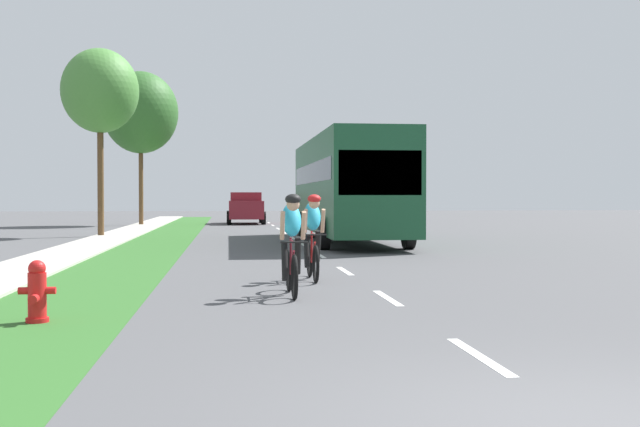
{
  "coord_description": "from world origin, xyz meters",
  "views": [
    {
      "loc": [
        -2.4,
        -4.73,
        1.53
      ],
      "look_at": [
        0.52,
        19.77,
        1.0
      ],
      "focal_mm": 43.51,
      "sensor_mm": 36.0,
      "label": 1
    }
  ],
  "objects_px": {
    "cyclist_trailing": "(313,236)",
    "street_tree_far": "(141,113)",
    "cyclist_lead": "(292,244)",
    "street_tree_near": "(100,92)",
    "bus_dark_green": "(347,184)",
    "suv_maroon": "(246,207)",
    "fire_hydrant_red": "(37,292)"
  },
  "relations": [
    {
      "from": "cyclist_trailing",
      "to": "street_tree_far",
      "type": "relative_size",
      "value": 0.21
    },
    {
      "from": "cyclist_lead",
      "to": "street_tree_far",
      "type": "height_order",
      "value": "street_tree_far"
    },
    {
      "from": "cyclist_lead",
      "to": "street_tree_near",
      "type": "height_order",
      "value": "street_tree_near"
    },
    {
      "from": "bus_dark_green",
      "to": "suv_maroon",
      "type": "xyz_separation_m",
      "value": [
        -3.02,
        18.36,
        -1.03
      ]
    },
    {
      "from": "fire_hydrant_red",
      "to": "cyclist_trailing",
      "type": "distance_m",
      "value": 5.86
    },
    {
      "from": "cyclist_trailing",
      "to": "bus_dark_green",
      "type": "distance_m",
      "value": 12.21
    },
    {
      "from": "fire_hydrant_red",
      "to": "cyclist_trailing",
      "type": "relative_size",
      "value": 0.44
    },
    {
      "from": "cyclist_trailing",
      "to": "cyclist_lead",
      "type": "bearing_deg",
      "value": -104.45
    },
    {
      "from": "bus_dark_green",
      "to": "suv_maroon",
      "type": "relative_size",
      "value": 2.47
    },
    {
      "from": "cyclist_trailing",
      "to": "suv_maroon",
      "type": "distance_m",
      "value": 30.26
    },
    {
      "from": "cyclist_lead",
      "to": "suv_maroon",
      "type": "xyz_separation_m",
      "value": [
        0.02,
        32.47,
        0.14
      ]
    },
    {
      "from": "suv_maroon",
      "to": "street_tree_far",
      "type": "bearing_deg",
      "value": -162.93
    },
    {
      "from": "cyclist_lead",
      "to": "street_tree_far",
      "type": "relative_size",
      "value": 0.21
    },
    {
      "from": "suv_maroon",
      "to": "street_tree_near",
      "type": "relative_size",
      "value": 0.65
    },
    {
      "from": "cyclist_lead",
      "to": "bus_dark_green",
      "type": "height_order",
      "value": "bus_dark_green"
    },
    {
      "from": "cyclist_lead",
      "to": "street_tree_far",
      "type": "xyz_separation_m",
      "value": [
        -5.64,
        30.73,
        5.26
      ]
    },
    {
      "from": "cyclist_trailing",
      "to": "bus_dark_green",
      "type": "relative_size",
      "value": 0.15
    },
    {
      "from": "cyclist_trailing",
      "to": "suv_maroon",
      "type": "bearing_deg",
      "value": 91.03
    },
    {
      "from": "suv_maroon",
      "to": "fire_hydrant_red",
      "type": "bearing_deg",
      "value": -95.48
    },
    {
      "from": "fire_hydrant_red",
      "to": "street_tree_near",
      "type": "height_order",
      "value": "street_tree_near"
    },
    {
      "from": "bus_dark_green",
      "to": "cyclist_trailing",
      "type": "bearing_deg",
      "value": -101.76
    },
    {
      "from": "cyclist_trailing",
      "to": "bus_dark_green",
      "type": "height_order",
      "value": "bus_dark_green"
    },
    {
      "from": "cyclist_lead",
      "to": "bus_dark_green",
      "type": "xyz_separation_m",
      "value": [
        3.05,
        14.11,
        1.17
      ]
    },
    {
      "from": "cyclist_trailing",
      "to": "street_tree_near",
      "type": "height_order",
      "value": "street_tree_near"
    },
    {
      "from": "cyclist_lead",
      "to": "cyclist_trailing",
      "type": "relative_size",
      "value": 1.0
    },
    {
      "from": "suv_maroon",
      "to": "street_tree_near",
      "type": "xyz_separation_m",
      "value": [
        -5.9,
        -13.64,
        4.66
      ]
    },
    {
      "from": "fire_hydrant_red",
      "to": "bus_dark_green",
      "type": "relative_size",
      "value": 0.07
    },
    {
      "from": "suv_maroon",
      "to": "cyclist_trailing",
      "type": "bearing_deg",
      "value": -88.97
    },
    {
      "from": "suv_maroon",
      "to": "cyclist_lead",
      "type": "bearing_deg",
      "value": -90.04
    },
    {
      "from": "fire_hydrant_red",
      "to": "bus_dark_green",
      "type": "bearing_deg",
      "value": 68.72
    },
    {
      "from": "fire_hydrant_red",
      "to": "suv_maroon",
      "type": "bearing_deg",
      "value": 84.52
    },
    {
      "from": "fire_hydrant_red",
      "to": "suv_maroon",
      "type": "distance_m",
      "value": 34.8
    }
  ]
}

